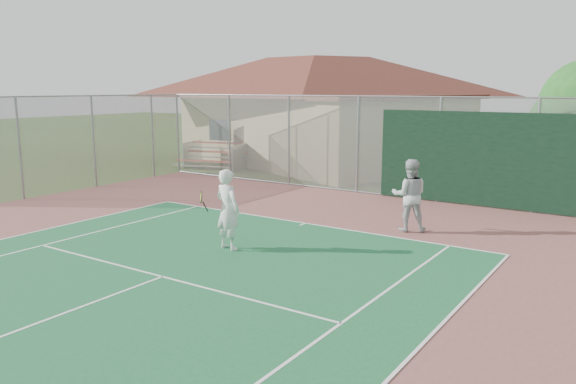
# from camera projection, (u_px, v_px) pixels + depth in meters

# --- Properties ---
(back_fence) EXTENTS (20.08, 0.11, 3.53)m
(back_fence) POSITION_uv_depth(u_px,v_px,m) (442.00, 153.00, 18.56)
(back_fence) COLOR gray
(back_fence) RESTS_ON ground
(side_fence_left) EXTENTS (0.08, 9.00, 3.50)m
(side_fence_left) POSITION_uv_depth(u_px,v_px,m) (94.00, 142.00, 21.51)
(side_fence_left) COLOR gray
(side_fence_left) RESTS_ON ground
(clubhouse) EXTENTS (17.06, 14.08, 6.32)m
(clubhouse) POSITION_uv_depth(u_px,v_px,m) (317.00, 99.00, 28.91)
(clubhouse) COLOR tan
(clubhouse) RESTS_ON ground
(bleachers) EXTENTS (3.63, 2.62, 1.20)m
(bleachers) POSITION_uv_depth(u_px,v_px,m) (215.00, 155.00, 26.85)
(bleachers) COLOR #B93B2A
(bleachers) RESTS_ON ground
(player_white_front) EXTENTS (1.09, 0.72, 1.92)m
(player_white_front) POSITION_uv_depth(u_px,v_px,m) (227.00, 210.00, 13.17)
(player_white_front) COLOR white
(player_white_front) RESTS_ON ground
(player_grey_back) EXTENTS (1.16, 1.07, 1.93)m
(player_grey_back) POSITION_uv_depth(u_px,v_px,m) (409.00, 196.00, 14.89)
(player_grey_back) COLOR #B6B9BB
(player_grey_back) RESTS_ON ground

